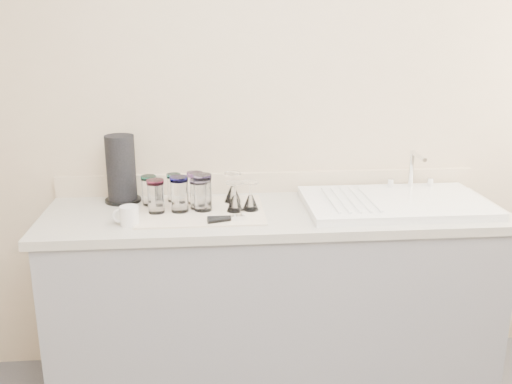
{
  "coord_description": "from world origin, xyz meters",
  "views": [
    {
      "loc": [
        -0.3,
        -1.22,
        1.7
      ],
      "look_at": [
        -0.09,
        1.15,
        1.0
      ],
      "focal_mm": 40.0,
      "sensor_mm": 36.0,
      "label": 1
    }
  ],
  "objects": [
    {
      "name": "tumbler_blue",
      "position": [
        -0.43,
        1.19,
        0.99
      ],
      "size": [
        0.08,
        0.08,
        0.16
      ],
      "color": "white",
      "rests_on": "dish_towel"
    },
    {
      "name": "tumbler_extra",
      "position": [
        -0.35,
        1.22,
        0.98
      ],
      "size": [
        0.07,
        0.07,
        0.14
      ],
      "color": "white",
      "rests_on": "dish_towel"
    },
    {
      "name": "tumbler_purple",
      "position": [
        -0.36,
        1.31,
        0.98
      ],
      "size": [
        0.07,
        0.07,
        0.15
      ],
      "color": "white",
      "rests_on": "dish_towel"
    },
    {
      "name": "goblet_front_right",
      "position": [
        -0.11,
        1.18,
        0.95
      ],
      "size": [
        0.07,
        0.07,
        0.13
      ],
      "color": "white",
      "rests_on": "dish_towel"
    },
    {
      "name": "goblet_front_left",
      "position": [
        -0.18,
        1.17,
        0.95
      ],
      "size": [
        0.07,
        0.07,
        0.13
      ],
      "color": "white",
      "rests_on": "dish_towel"
    },
    {
      "name": "tumbler_magenta",
      "position": [
        -0.53,
        1.18,
        0.98
      ],
      "size": [
        0.07,
        0.07,
        0.15
      ],
      "color": "white",
      "rests_on": "dish_towel"
    },
    {
      "name": "paper_towel_roll",
      "position": [
        -0.7,
        1.39,
        1.05
      ],
      "size": [
        0.17,
        0.17,
        0.31
      ],
      "color": "black",
      "rests_on": "counter_unit"
    },
    {
      "name": "counter_unit",
      "position": [
        0.0,
        1.2,
        0.45
      ],
      "size": [
        2.06,
        0.62,
        0.9
      ],
      "color": "slate",
      "rests_on": "ground"
    },
    {
      "name": "can_opener",
      "position": [
        -0.23,
        1.05,
        0.92
      ],
      "size": [
        0.16,
        0.07,
        0.02
      ],
      "color": "silver",
      "rests_on": "dish_towel"
    },
    {
      "name": "dish_towel",
      "position": [
        -0.33,
        1.2,
        0.9
      ],
      "size": [
        0.55,
        0.42,
        0.01
      ],
      "primitive_type": "cube",
      "color": "silver",
      "rests_on": "counter_unit"
    },
    {
      "name": "room_envelope",
      "position": [
        0.0,
        0.0,
        1.56
      ],
      "size": [
        3.54,
        3.5,
        2.52
      ],
      "color": "#4F4E53",
      "rests_on": "ground"
    },
    {
      "name": "tumbler_lavender",
      "position": [
        -0.32,
        1.2,
        0.99
      ],
      "size": [
        0.08,
        0.08,
        0.16
      ],
      "color": "white",
      "rests_on": "dish_towel"
    },
    {
      "name": "white_mug",
      "position": [
        -0.63,
        1.05,
        0.94
      ],
      "size": [
        0.11,
        0.08,
        0.08
      ],
      "color": "silver",
      "rests_on": "counter_unit"
    },
    {
      "name": "sink_unit",
      "position": [
        0.55,
        1.2,
        0.92
      ],
      "size": [
        0.82,
        0.5,
        0.22
      ],
      "color": "white",
      "rests_on": "counter_unit"
    },
    {
      "name": "tumbler_teal",
      "position": [
        -0.57,
        1.3,
        0.98
      ],
      "size": [
        0.07,
        0.07,
        0.14
      ],
      "color": "white",
      "rests_on": "dish_towel"
    },
    {
      "name": "tumbler_cyan",
      "position": [
        -0.46,
        1.35,
        0.97
      ],
      "size": [
        0.07,
        0.07,
        0.13
      ],
      "color": "white",
      "rests_on": "dish_towel"
    },
    {
      "name": "goblet_back_left",
      "position": [
        -0.19,
        1.31,
        0.95
      ],
      "size": [
        0.08,
        0.08,
        0.14
      ],
      "color": "white",
      "rests_on": "dish_towel"
    }
  ]
}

